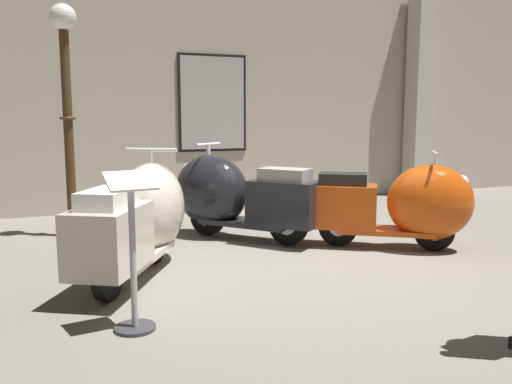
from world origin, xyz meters
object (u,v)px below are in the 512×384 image
(scooter_0, at_px, (141,218))
(scooter_2, at_px, (403,205))
(scooter_1, at_px, (233,195))
(info_stanchion, at_px, (133,266))
(lamppost, at_px, (67,106))

(scooter_0, height_order, scooter_2, scooter_0)
(scooter_1, distance_m, scooter_2, 1.94)
(scooter_2, relative_size, info_stanchion, 1.60)
(scooter_1, bearing_deg, lamppost, 24.74)
(scooter_2, bearing_deg, lamppost, -177.30)
(lamppost, bearing_deg, scooter_0, -74.71)
(scooter_1, bearing_deg, scooter_0, 89.33)
(info_stanchion, bearing_deg, scooter_0, 78.15)
(scooter_1, bearing_deg, scooter_2, -167.33)
(lamppost, height_order, info_stanchion, lamppost)
(lamppost, bearing_deg, scooter_1, -25.16)
(scooter_2, distance_m, info_stanchion, 3.28)
(scooter_0, distance_m, lamppost, 2.18)
(scooter_0, distance_m, scooter_2, 2.79)
(scooter_1, height_order, scooter_2, scooter_1)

